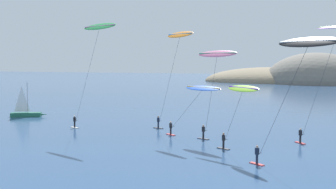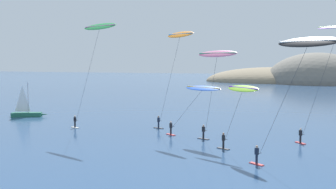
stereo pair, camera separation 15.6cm
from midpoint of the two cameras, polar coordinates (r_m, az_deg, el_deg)
name	(u,v)px [view 2 (the right image)]	position (r m, az deg, el deg)	size (l,w,h in m)	color
headland_island	(297,82)	(194.45, 17.16, 1.58)	(71.83, 52.22, 26.07)	slate
sailboat_near	(28,113)	(73.30, -18.32, -2.37)	(5.69, 3.65, 5.70)	#23664C
kitesurfer_purple	(336,38)	(45.74, 21.84, 7.14)	(6.72, 6.08, 12.81)	red
kitesurfer_blue	(200,92)	(47.83, 4.50, 0.39)	(8.43, 5.45, 6.42)	red
kitesurfer_pink	(216,61)	(47.80, 6.62, 4.54)	(5.53, 3.48, 10.41)	#2D2D33
kitesurfer_orange	(178,43)	(53.62, 1.49, 7.05)	(7.18, 4.67, 12.97)	#2D2D33
kitesurfer_black	(304,52)	(34.83, 18.11, 5.47)	(7.74, 4.94, 11.09)	red
kitesurfer_green	(98,33)	(54.62, -9.37, 8.18)	(9.17, 4.25, 14.03)	silver
kitesurfer_lime	(241,94)	(41.11, 9.94, 0.02)	(5.33, 5.15, 6.88)	#2D2D33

